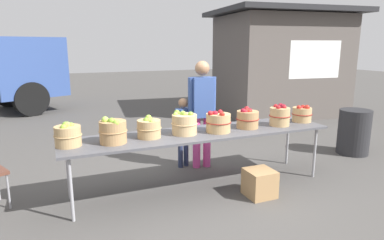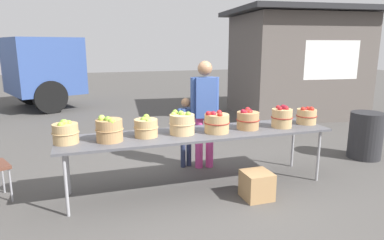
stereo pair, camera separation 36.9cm
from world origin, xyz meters
name	(u,v)px [view 2 (the right image)]	position (x,y,z in m)	size (l,w,h in m)	color
ground_plane	(199,187)	(0.00, 0.00, 0.00)	(40.00, 40.00, 0.00)	#474442
market_table	(199,135)	(0.00, 0.00, 0.72)	(3.50, 0.76, 0.75)	#4C4C51
apple_basket_green_0	(65,133)	(-1.61, 0.01, 0.88)	(0.30, 0.30, 0.28)	tan
apple_basket_green_1	(109,129)	(-1.13, -0.05, 0.89)	(0.33, 0.33, 0.32)	#A87F51
apple_basket_green_2	(146,127)	(-0.68, 0.01, 0.87)	(0.30, 0.30, 0.26)	tan
apple_basket_green_3	(182,123)	(-0.23, 0.00, 0.89)	(0.33, 0.33, 0.30)	tan
apple_basket_red_0	(217,123)	(0.21, -0.07, 0.88)	(0.33, 0.33, 0.29)	tan
apple_basket_red_1	(248,120)	(0.68, -0.02, 0.88)	(0.31, 0.31, 0.28)	#A87F51
apple_basket_red_2	(282,117)	(1.16, -0.08, 0.89)	(0.29, 0.29, 0.31)	tan
apple_basket_red_3	(307,116)	(1.61, 0.00, 0.86)	(0.29, 0.29, 0.26)	tan
vendor_adult	(205,106)	(0.32, 0.69, 0.96)	(0.43, 0.25, 1.62)	#CC3F8C
child_customer	(186,127)	(0.07, 0.81, 0.63)	(0.27, 0.20, 1.07)	#262D4C
food_kiosk	(296,63)	(4.06, 3.85, 1.38)	(3.79, 3.26, 2.74)	#59514C
trash_barrel	(366,135)	(3.02, 0.29, 0.38)	(0.53, 0.53, 0.77)	#262628
produce_crate	(257,185)	(0.56, -0.54, 0.17)	(0.34, 0.34, 0.34)	#A87F51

